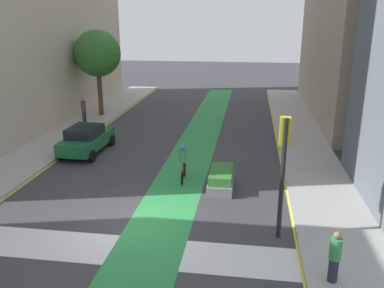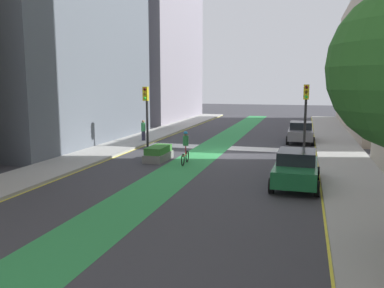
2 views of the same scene
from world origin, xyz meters
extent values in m
plane|color=#38383D|center=(0.00, 0.00, 0.00)|extent=(120.00, 120.00, 0.00)
cube|color=#2D8C47|center=(1.06, 0.00, 0.00)|extent=(2.40, 60.00, 0.01)
cube|color=silver|center=(0.00, -2.00, 0.00)|extent=(12.00, 1.80, 0.01)
cube|color=#9E9E99|center=(-7.50, 0.00, 0.07)|extent=(3.00, 60.00, 0.15)
cube|color=yellow|center=(-6.00, 0.00, 0.01)|extent=(0.16, 60.00, 0.01)
cube|color=#9E9E99|center=(7.50, 0.00, 0.07)|extent=(3.00, 60.00, 0.15)
cube|color=yellow|center=(6.00, 0.00, 0.01)|extent=(0.16, 60.00, 0.01)
cube|color=gray|center=(13.33, -21.49, 11.65)|extent=(8.67, 17.01, 23.31)
cylinder|color=black|center=(5.37, -0.38, 2.14)|extent=(0.16, 0.16, 4.27)
cube|color=gold|center=(5.37, -0.18, 3.80)|extent=(0.35, 0.28, 0.95)
sphere|color=#3F0A0A|center=(5.37, -0.04, 4.10)|extent=(0.20, 0.20, 0.20)
sphere|color=#4C380C|center=(5.37, -0.04, 3.80)|extent=(0.20, 0.20, 0.20)
sphere|color=#26D833|center=(5.37, -0.04, 3.50)|extent=(0.20, 0.20, 0.20)
cylinder|color=black|center=(-5.19, -1.57, 2.21)|extent=(0.16, 0.16, 4.43)
cube|color=gold|center=(-5.19, -1.37, 3.95)|extent=(0.35, 0.28, 0.95)
sphere|color=#3F0A0A|center=(-5.19, -1.23, 4.25)|extent=(0.20, 0.20, 0.20)
sphere|color=#4C380C|center=(-5.19, -1.23, 3.95)|extent=(0.20, 0.20, 0.20)
sphere|color=#26D833|center=(-5.19, -1.23, 3.65)|extent=(0.20, 0.20, 0.20)
cube|color=#196033|center=(-4.90, 7.58, 0.67)|extent=(1.91, 4.24, 0.70)
cube|color=black|center=(-4.90, 7.38, 1.29)|extent=(1.65, 2.04, 0.55)
cylinder|color=black|center=(-5.76, 9.08, 0.32)|extent=(0.24, 0.65, 0.64)
cylinder|color=black|center=(-3.96, 9.03, 0.32)|extent=(0.24, 0.65, 0.64)
cylinder|color=black|center=(-5.83, 6.14, 0.32)|extent=(0.24, 0.65, 0.64)
cylinder|color=black|center=(-4.03, 6.09, 0.32)|extent=(0.24, 0.65, 0.64)
cube|color=slate|center=(-4.89, -6.18, 0.67)|extent=(1.83, 4.21, 0.70)
cube|color=black|center=(-4.88, -6.38, 1.29)|extent=(1.62, 2.01, 0.55)
cylinder|color=black|center=(-5.80, -4.71, 0.32)|extent=(0.23, 0.64, 0.64)
cylinder|color=black|center=(-4.00, -4.70, 0.32)|extent=(0.23, 0.64, 0.64)
cylinder|color=black|center=(-5.77, -7.65, 0.32)|extent=(0.23, 0.64, 0.64)
cylinder|color=black|center=(-3.97, -7.64, 0.32)|extent=(0.23, 0.64, 0.64)
torus|color=black|center=(1.19, 4.77, 0.34)|extent=(0.10, 0.68, 0.68)
torus|color=black|center=(1.26, 3.72, 0.34)|extent=(0.10, 0.68, 0.68)
cylinder|color=red|center=(1.22, 4.25, 0.52)|extent=(0.12, 0.95, 0.06)
cylinder|color=red|center=(1.23, 4.10, 0.79)|extent=(0.05, 0.05, 0.50)
cylinder|color=#338C4C|center=(1.23, 4.10, 1.31)|extent=(0.32, 0.32, 0.55)
sphere|color=#8C6647|center=(1.23, 4.10, 1.70)|extent=(0.22, 0.22, 0.22)
sphere|color=#268CCC|center=(1.23, 4.10, 1.74)|extent=(0.23, 0.23, 0.23)
cylinder|color=#262638|center=(6.72, -2.89, 0.51)|extent=(0.28, 0.28, 0.72)
cylinder|color=#338C4C|center=(6.72, -2.89, 1.19)|extent=(0.34, 0.34, 0.64)
sphere|color=#8C6647|center=(6.72, -2.89, 1.61)|extent=(0.21, 0.21, 0.21)
cube|color=slate|center=(3.06, 3.63, 0.23)|extent=(1.10, 2.36, 0.45)
cube|color=#33722D|center=(3.06, 3.63, 0.65)|extent=(0.99, 2.12, 0.40)
camera|label=1|loc=(4.18, -13.15, 7.29)|focal=37.54mm
camera|label=2|loc=(-5.20, 25.50, 4.54)|focal=37.59mm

